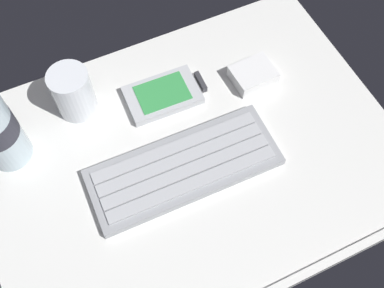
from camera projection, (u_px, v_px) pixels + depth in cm
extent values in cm
cube|color=silver|center=(192.00, 156.00, 71.70)|extent=(64.00, 48.00, 2.00)
cube|color=#93969B|center=(184.00, 167.00, 68.88)|extent=(29.20, 11.53, 1.40)
cube|color=#ADAFB5|center=(175.00, 147.00, 69.55)|extent=(26.71, 2.49, 0.30)
cube|color=#ADAFB5|center=(181.00, 159.00, 68.61)|extent=(26.71, 2.49, 0.30)
cube|color=#ADAFB5|center=(187.00, 171.00, 67.66)|extent=(26.71, 2.49, 0.30)
cube|color=#ADAFB5|center=(193.00, 183.00, 66.71)|extent=(26.71, 2.49, 0.30)
cube|color=#B7BABF|center=(165.00, 94.00, 75.21)|extent=(12.25, 7.99, 1.40)
cube|color=green|center=(165.00, 91.00, 74.55)|extent=(8.59, 6.20, 0.10)
cube|color=#333338|center=(201.00, 82.00, 76.39)|extent=(0.93, 3.82, 1.12)
cylinder|color=silver|center=(73.00, 92.00, 71.08)|extent=(6.40, 6.40, 8.50)
cylinder|color=yellow|center=(75.00, 96.00, 71.96)|extent=(5.50, 5.50, 6.12)
cube|color=white|center=(253.00, 75.00, 76.45)|extent=(7.26, 5.92, 2.40)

